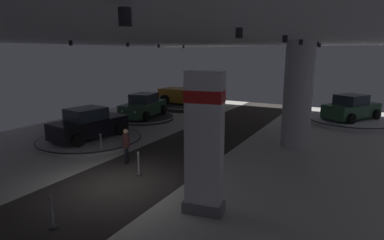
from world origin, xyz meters
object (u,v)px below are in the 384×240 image
Objects in this scene: column_right at (298,95)px; display_platform_mid_left at (90,139)px; pickup_truck_deep_left at (192,94)px; display_platform_deep_right at (350,121)px; display_car_deep_right at (351,108)px; visitor_walking_near at (126,144)px; display_car_far_left at (143,106)px; brand_sign_pylon at (204,143)px; display_platform_far_left at (144,118)px; display_car_mid_left at (89,124)px; display_platform_deep_left at (189,106)px.

column_right is 11.56m from display_platform_mid_left.
pickup_truck_deep_left is at bearing 143.42° from column_right.
column_right reaches higher than display_platform_deep_right.
display_car_deep_right reaches higher than visitor_walking_near.
display_car_far_left is (-13.65, -5.70, 0.80)m from display_platform_deep_right.
brand_sign_pylon is at bearing -24.57° from visitor_walking_near.
pickup_truck_deep_left reaches higher than display_platform_far_left.
display_car_mid_left is 12.43m from pickup_truck_deep_left.
display_car_deep_right is at bearing 72.29° from column_right.
column_right is 7.88m from display_car_deep_right.
brand_sign_pylon reaches higher than display_car_far_left.
display_car_deep_right is at bearing -1.99° from pickup_truck_deep_left.
column_right is at bearing 83.00° from brand_sign_pylon.
display_platform_mid_left is at bearing -80.80° from display_platform_far_left.
visitor_walking_near reaches higher than display_platform_mid_left.
display_platform_mid_left is at bearing -155.87° from column_right.
brand_sign_pylon is 0.97× the size of display_car_deep_right.
column_right is 1.24× the size of display_car_far_left.
visitor_walking_near is (4.71, -14.17, 0.71)m from display_platform_deep_left.
column_right reaches higher than visitor_walking_near.
display_car_mid_left is 4.52m from visitor_walking_near.
pickup_truck_deep_left is at bearing 178.14° from display_platform_deep_right.
visitor_walking_near is at bearing -71.61° from display_platform_deep_left.
brand_sign_pylon is at bearing -97.00° from column_right.
visitor_walking_near reaches higher than display_platform_far_left.
display_car_deep_right is 0.99× the size of display_platform_far_left.
display_platform_deep_left is at bearing 85.64° from display_car_far_left.
pickup_truck_deep_left reaches higher than display_platform_deep_right.
display_platform_mid_left is 1.29× the size of display_car_mid_left.
display_platform_deep_left is at bearing 144.29° from column_right.
display_platform_deep_right is at bearing 43.53° from display_car_mid_left.
pickup_truck_deep_left is 6.17m from display_car_far_left.
brand_sign_pylon is at bearing -102.05° from display_platform_deep_right.
display_platform_deep_right is at bearing -1.75° from display_platform_deep_left.
display_platform_far_left is (-11.29, 1.65, -2.62)m from column_right.
brand_sign_pylon reaches higher than display_platform_deep_right.
display_car_mid_left reaches higher than visitor_walking_near.
display_car_deep_right is 12.86m from pickup_truck_deep_left.
brand_sign_pylon reaches higher than display_platform_mid_left.
visitor_walking_near is (-6.11, -6.39, -1.84)m from column_right.
column_right is at bearing -107.76° from display_platform_deep_right.
visitor_walking_near is (4.17, -1.76, -0.08)m from display_car_mid_left.
visitor_walking_near is (-8.46, -13.74, -0.22)m from display_car_deep_right.
column_right reaches higher than display_platform_far_left.
display_car_far_left reaches higher than display_platform_deep_left.
display_platform_deep_left is 1.14m from pickup_truck_deep_left.
brand_sign_pylon reaches higher than display_car_deep_right.
display_car_far_left is (-11.29, 1.68, -1.75)m from column_right.
display_car_far_left is at bearing -97.33° from pickup_truck_deep_left.
display_platform_far_left is at bearing 171.69° from column_right.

